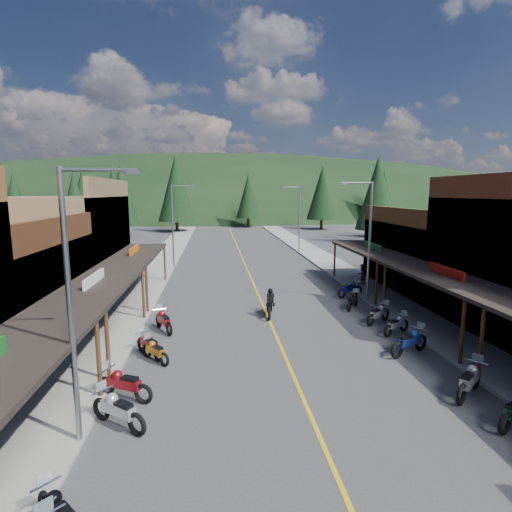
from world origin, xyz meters
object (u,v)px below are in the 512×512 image
object	(u,v)px
pine_11	(377,193)
bike_east_6	(470,379)
pedestrian_east_b	(362,274)
shop_east_3	(436,255)
bike_west_7	(155,350)
bike_east_9	(378,313)
shop_west_3	(59,248)
bike_east_10	(353,300)
pine_2	(176,188)
bike_west_5	(118,408)
bike_west_8	(149,344)
pine_10	(121,195)
bike_west_9	(164,320)
pine_1	(114,192)
pine_5	(376,189)
streetlight_2	(368,236)
pine_3	(248,196)
pine_4	(322,192)
pine_9	(383,198)
bike_east_11	(350,288)
streetlight_3	(298,216)
streetlight_0	(75,296)
pine_8	(75,202)
pine_7	(83,192)
pine_6	(445,196)
bike_east_8	(396,324)
bike_west_6	(124,383)
streetlight_1	(174,222)
rider_on_bike	(270,305)
pine_0	(14,197)
bike_east_7	(410,340)

from	to	relation	value
pine_11	bike_east_6	xyz separation A→B (m)	(-14.00, -42.59, -6.52)
pedestrian_east_b	shop_east_3	bearing A→B (deg)	140.80
bike_west_7	bike_east_9	distance (m)	12.39
shop_west_3	bike_east_10	bearing A→B (deg)	-14.01
pine_2	bike_west_5	bearing A→B (deg)	-86.52
bike_west_7	bike_west_8	size ratio (longest dim) A/B	0.91
pine_10	bike_west_9	xyz separation A→B (m)	(12.18, -46.50, -6.14)
pine_1	pine_5	size ratio (longest dim) A/B	0.89
bike_west_8	streetlight_2	bearing A→B (deg)	-6.27
pine_3	pedestrian_east_b	distance (m)	53.94
pine_4	pine_9	xyz separation A→B (m)	(6.00, -15.00, -0.86)
pine_5	bike_west_5	xyz separation A→B (m)	(-40.15, -77.29, -7.33)
pine_2	pine_10	size ratio (longest dim) A/B	1.21
streetlight_2	bike_west_5	xyz separation A→B (m)	(-13.10, -13.29, -3.80)
pine_2	pine_9	bearing A→B (deg)	-20.92
pine_10	bike_east_11	distance (m)	47.82
pine_10	bike_east_9	size ratio (longest dim) A/B	5.44
streetlight_3	bike_east_6	xyz separation A→B (m)	(-0.96, -34.59, -3.79)
pine_2	pine_4	distance (m)	28.08
streetlight_0	bike_west_8	world-z (taller)	streetlight_0
pine_8	bike_east_9	xyz separation A→B (m)	(28.02, -36.42, -5.37)
pine_4	pine_7	distance (m)	52.50
shop_west_3	pine_6	size ratio (longest dim) A/B	0.99
streetlight_2	pine_11	xyz separation A→B (m)	(13.05, 30.00, 2.73)
bike_east_8	streetlight_0	bearing A→B (deg)	-90.37
shop_east_3	pine_3	world-z (taller)	pine_3
streetlight_0	bike_west_8	size ratio (longest dim) A/B	3.81
shop_east_3	pine_4	world-z (taller)	pine_4
shop_east_3	bike_east_6	distance (m)	17.78
pine_8	pine_11	world-z (taller)	pine_11
pine_7	bike_west_6	world-z (taller)	pine_7
bike_east_11	pedestrian_east_b	bearing A→B (deg)	121.69
streetlight_2	pine_11	distance (m)	32.83
pine_2	bike_east_6	distance (m)	65.02
streetlight_1	bike_west_8	size ratio (longest dim) A/B	3.81
pine_2	pine_6	bearing A→B (deg)	6.12
pine_6	rider_on_bike	bearing A→B (deg)	-128.12
pine_11	rider_on_bike	size ratio (longest dim) A/B	5.14
bike_west_5	pine_11	bearing A→B (deg)	6.48
streetlight_2	bike_east_11	distance (m)	4.09
pine_1	bike_east_9	distance (m)	73.19
bike_east_11	rider_on_bike	xyz separation A→B (m)	(-6.23, -3.76, 0.07)
shop_east_3	pine_0	size ratio (longest dim) A/B	0.99
pine_5	bike_west_9	size ratio (longest dim) A/B	6.22
streetlight_2	rider_on_bike	size ratio (longest dim) A/B	3.32
pine_6	bike_east_7	size ratio (longest dim) A/B	4.68
bike_east_7	bike_east_10	size ratio (longest dim) A/B	1.17
streetlight_2	pine_5	world-z (taller)	pine_5
pine_6	bike_west_5	xyz separation A→B (m)	(-52.15, -69.29, -5.82)
pine_0	pine_6	bearing A→B (deg)	1.33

